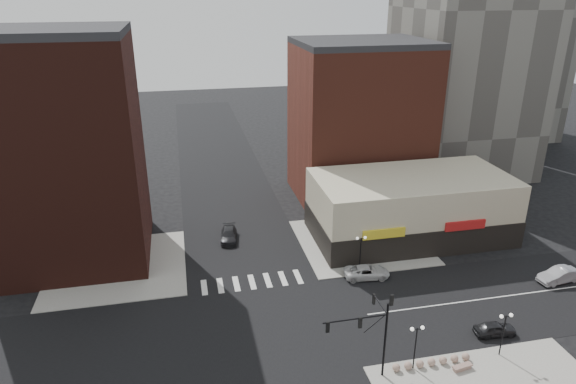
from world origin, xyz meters
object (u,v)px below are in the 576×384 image
object	(u,v)px
street_lamp_ne	(361,245)
street_lamp_se_b	(505,324)
white_suv	(367,272)
silver_sedan	(559,275)
dark_sedan_east	(495,329)
stone_bench	(462,367)
traffic_signal	(373,325)
street_lamp_se_a	(416,337)
dark_sedan_north	(229,235)

from	to	relation	value
street_lamp_ne	street_lamp_se_b	bearing A→B (deg)	-66.37
white_suv	silver_sedan	distance (m)	20.56
white_suv	dark_sedan_east	world-z (taller)	white_suv
stone_bench	dark_sedan_east	bearing A→B (deg)	25.54
silver_sedan	traffic_signal	bearing A→B (deg)	-76.75
street_lamp_se_b	dark_sedan_east	xyz separation A→B (m)	(1.24, 2.67, -2.65)
street_lamp_se_b	stone_bench	world-z (taller)	street_lamp_se_b
street_lamp_se_a	silver_sedan	xyz separation A→B (m)	(21.20, 9.31, -2.50)
street_lamp_se_b	dark_sedan_east	size ratio (longest dim) A/B	1.10
stone_bench	white_suv	bearing A→B (deg)	90.57
street_lamp_se_b	traffic_signal	bearing A→B (deg)	179.18
street_lamp_ne	dark_sedan_east	distance (m)	15.90
silver_sedan	street_lamp_se_a	bearing A→B (deg)	-73.15
dark_sedan_east	dark_sedan_north	size ratio (longest dim) A/B	0.80
dark_sedan_east	street_lamp_ne	bearing A→B (deg)	36.40
street_lamp_se_a	stone_bench	distance (m)	5.00
traffic_signal	street_lamp_ne	bearing A→B (deg)	73.25
street_lamp_ne	street_lamp_se_a	bearing A→B (deg)	-93.58
street_lamp_se_b	dark_sedan_north	distance (m)	33.66
traffic_signal	stone_bench	xyz separation A→B (m)	(7.67, -1.17, -4.62)
traffic_signal	street_lamp_se_a	size ratio (longest dim) A/B	1.87
street_lamp_ne	dark_sedan_north	xyz separation A→B (m)	(-13.46, 10.61, -2.60)
street_lamp_se_a	street_lamp_ne	xyz separation A→B (m)	(1.00, 16.00, 0.00)
dark_sedan_east	silver_sedan	bearing A→B (deg)	-56.25
street_lamp_se_b	stone_bench	distance (m)	5.15
street_lamp_ne	dark_sedan_north	distance (m)	17.33
dark_sedan_east	dark_sedan_north	xyz separation A→B (m)	(-21.70, 23.94, 0.05)
street_lamp_se_b	silver_sedan	xyz separation A→B (m)	(13.20, 9.31, -2.50)
traffic_signal	white_suv	size ratio (longest dim) A/B	1.57
street_lamp_se_a	white_suv	distance (m)	14.79
dark_sedan_east	stone_bench	xyz separation A→B (m)	(-5.34, -3.67, -0.31)
street_lamp_se_a	street_lamp_se_b	xyz separation A→B (m)	(8.00, 0.00, 0.00)
street_lamp_se_a	white_suv	world-z (taller)	street_lamp_se_a
street_lamp_se_b	dark_sedan_north	xyz separation A→B (m)	(-20.46, 26.61, -2.60)
street_lamp_se_b	silver_sedan	bearing A→B (deg)	35.22
dark_sedan_east	stone_bench	distance (m)	6.48
traffic_signal	street_lamp_se_a	world-z (taller)	traffic_signal
street_lamp_se_b	street_lamp_ne	bearing A→B (deg)	113.63
street_lamp_se_a	dark_sedan_east	xyz separation A→B (m)	(9.24, 2.67, -2.65)
silver_sedan	dark_sedan_north	xyz separation A→B (m)	(-33.66, 17.29, -0.10)
dark_sedan_north	silver_sedan	bearing A→B (deg)	-19.65
street_lamp_se_a	white_suv	xyz separation A→B (m)	(1.30, 14.50, -2.60)
street_lamp_se_b	dark_sedan_north	bearing A→B (deg)	127.56
street_lamp_ne	white_suv	world-z (taller)	street_lamp_ne
white_suv	dark_sedan_north	distance (m)	18.33
street_lamp_se_a	silver_sedan	distance (m)	23.29
street_lamp_ne	traffic_signal	bearing A→B (deg)	-106.75
street_lamp_se_a	white_suv	bearing A→B (deg)	84.87
dark_sedan_north	traffic_signal	bearing A→B (deg)	-64.25
street_lamp_ne	stone_bench	size ratio (longest dim) A/B	2.30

